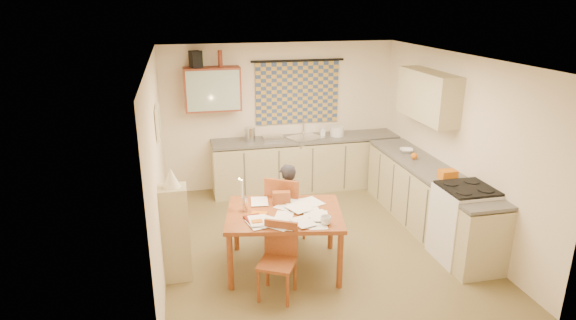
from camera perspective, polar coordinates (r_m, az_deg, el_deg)
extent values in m
cube|color=brown|center=(6.76, 3.16, -9.64)|extent=(4.00, 4.50, 0.02)
cube|color=white|center=(6.00, 3.59, 12.10)|extent=(4.00, 4.50, 0.02)
cube|color=#F4E4C5|center=(8.38, -0.96, 5.23)|extent=(4.00, 0.02, 2.50)
cube|color=#F4E4C5|center=(4.30, 11.87, -8.52)|extent=(4.00, 0.02, 2.50)
cube|color=#F4E4C5|center=(6.04, -15.28, -0.76)|extent=(0.02, 4.50, 2.50)
cube|color=#F4E4C5|center=(7.08, 19.20, 1.67)|extent=(0.02, 4.50, 2.50)
cube|color=navy|center=(8.32, 1.12, 7.96)|extent=(1.45, 0.03, 1.05)
cylinder|color=black|center=(8.22, 1.18, 11.70)|extent=(1.60, 0.04, 0.04)
cube|color=maroon|center=(7.93, -8.94, 8.32)|extent=(0.90, 0.34, 0.70)
cube|color=#99B2A5|center=(7.77, -8.84, 8.10)|extent=(0.84, 0.02, 0.64)
cube|color=tan|center=(7.31, 16.24, 7.34)|extent=(0.34, 1.30, 0.70)
cube|color=beige|center=(6.30, -15.16, 4.31)|extent=(0.04, 0.50, 0.40)
cube|color=#B9B7A4|center=(6.30, -14.93, 4.32)|extent=(0.01, 0.42, 0.32)
cube|color=tan|center=(8.41, 2.36, -0.54)|extent=(3.30, 0.60, 0.86)
cube|color=#4C4B48|center=(8.27, 2.40, 2.54)|extent=(3.30, 0.62, 0.04)
cube|color=tan|center=(7.24, 16.17, -4.54)|extent=(0.60, 2.95, 0.86)
cube|color=#4C4B48|center=(7.08, 16.50, -1.03)|extent=(0.62, 2.95, 0.04)
cube|color=white|center=(6.52, 20.05, -7.17)|extent=(0.64, 0.64, 0.95)
cube|color=black|center=(6.33, 20.53, -3.15)|extent=(0.60, 0.60, 0.03)
cube|color=silver|center=(8.26, 2.05, 2.38)|extent=(0.68, 0.63, 0.10)
cylinder|color=silver|center=(8.39, 1.86, 3.91)|extent=(0.03, 0.03, 0.28)
cube|color=silver|center=(8.12, -1.78, 2.61)|extent=(0.36, 0.31, 0.06)
cylinder|color=silver|center=(8.03, -4.54, 3.05)|extent=(0.18, 0.18, 0.24)
cylinder|color=white|center=(8.39, 5.83, 3.40)|extent=(0.29, 0.29, 0.16)
imported|color=white|center=(8.36, 4.11, 3.46)|extent=(0.08, 0.08, 0.18)
imported|color=white|center=(7.69, 13.85, 1.11)|extent=(0.34, 0.34, 0.05)
cube|color=#CB660C|center=(6.69, 18.41, -1.64)|extent=(0.22, 0.16, 0.12)
sphere|color=#CB660C|center=(7.36, 14.73, 0.46)|extent=(0.10, 0.10, 0.10)
cube|color=black|center=(7.85, -10.90, 11.65)|extent=(0.21, 0.24, 0.26)
cylinder|color=#195926|center=(7.85, -10.31, 11.69)|extent=(0.09, 0.09, 0.26)
cylinder|color=maroon|center=(7.88, -8.04, 11.82)|extent=(0.09, 0.09, 0.26)
cube|color=brown|center=(5.82, -0.45, -6.42)|extent=(1.55, 1.29, 0.05)
cube|color=brown|center=(6.47, -0.19, -6.04)|extent=(0.62, 0.62, 0.04)
cube|color=brown|center=(6.19, -0.78, -4.52)|extent=(0.41, 0.27, 0.50)
cube|color=brown|center=(5.42, -1.32, -12.18)|extent=(0.52, 0.52, 0.04)
cube|color=brown|center=(5.45, -0.82, -9.22)|extent=(0.36, 0.21, 0.42)
imported|color=black|center=(6.39, -0.17, -5.44)|extent=(0.51, 0.40, 1.16)
cube|color=tan|center=(5.83, -13.17, -8.43)|extent=(0.32, 0.30, 1.16)
cone|color=beige|center=(5.56, -13.68, -2.07)|extent=(0.20, 0.20, 0.22)
cube|color=brown|center=(6.00, -0.79, -4.50)|extent=(0.23, 0.13, 0.16)
imported|color=white|center=(5.50, 4.51, -7.14)|extent=(0.14, 0.14, 0.10)
imported|color=maroon|center=(5.57, -4.92, -7.26)|extent=(0.31, 0.35, 0.02)
imported|color=#CB660C|center=(5.70, -4.51, -6.63)|extent=(0.35, 0.37, 0.02)
cube|color=#CB660C|center=(5.52, -3.68, -7.37)|extent=(0.12, 0.08, 0.04)
cube|color=black|center=(5.56, 1.09, -7.28)|extent=(0.14, 0.09, 0.02)
cylinder|color=silver|center=(5.82, -5.12, -5.25)|extent=(0.07, 0.07, 0.18)
cylinder|color=white|center=(5.75, -5.48, -3.40)|extent=(0.03, 0.03, 0.22)
sphere|color=#FFCC66|center=(5.71, -5.80, -2.26)|extent=(0.02, 0.02, 0.02)
cube|color=white|center=(5.69, -0.50, -6.69)|extent=(0.31, 0.36, 0.00)
cube|color=white|center=(5.52, 3.48, -7.55)|extent=(0.25, 0.32, 0.00)
cube|color=white|center=(5.54, 2.59, -7.45)|extent=(0.30, 0.35, 0.00)
cube|color=white|center=(5.98, -0.21, -5.37)|extent=(0.36, 0.36, 0.00)
cube|color=white|center=(6.08, 2.89, -4.96)|extent=(0.30, 0.35, 0.00)
cube|color=white|center=(5.49, -0.16, -7.64)|extent=(0.32, 0.36, 0.00)
cube|color=white|center=(5.51, -3.61, -7.54)|extent=(0.27, 0.33, 0.00)
cube|color=white|center=(5.48, -0.63, -7.65)|extent=(0.36, 0.36, 0.00)
cube|color=white|center=(5.79, 2.81, -6.15)|extent=(0.23, 0.31, 0.00)
cube|color=white|center=(6.07, -3.41, -4.91)|extent=(0.25, 0.32, 0.00)
cube|color=white|center=(5.70, 3.51, -6.52)|extent=(0.22, 0.30, 0.00)
cube|color=white|center=(6.01, 1.90, -5.14)|extent=(0.24, 0.32, 0.00)
cube|color=white|center=(5.54, -2.77, -7.27)|extent=(0.36, 0.36, 0.00)
cube|color=white|center=(6.02, 0.67, -5.05)|extent=(0.30, 0.35, 0.00)
cube|color=white|center=(5.52, 1.82, -7.33)|extent=(0.28, 0.34, 0.00)
cube|color=white|center=(5.66, 3.69, -6.63)|extent=(0.28, 0.34, 0.00)
cube|color=white|center=(5.89, 1.73, -5.53)|extent=(0.29, 0.35, 0.00)
cube|color=white|center=(5.55, -3.54, -7.16)|extent=(0.21, 0.30, 0.00)
cube|color=white|center=(5.91, 1.66, -5.43)|extent=(0.21, 0.30, 0.00)
cube|color=white|center=(5.84, 1.15, -5.70)|extent=(0.31, 0.36, 0.00)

